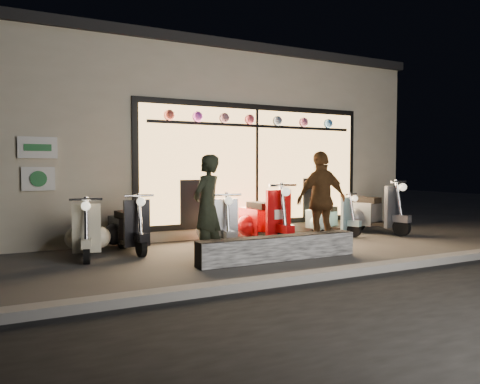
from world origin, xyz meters
The scene contains 12 objects.
ground centered at (0.00, 0.00, 0.00)m, with size 40.00×40.00×0.00m, color #383533.
kerb centered at (0.00, -2.00, 0.06)m, with size 40.00×0.25×0.12m, color slate.
shop_building centered at (0.00, 4.98, 2.10)m, with size 10.20×6.23×4.20m.
graffiti_barrier centered at (-0.23, -0.65, 0.20)m, with size 2.80×0.28×0.40m, color black.
scooter_silver centered at (-0.55, 0.99, 0.40)m, with size 0.61×1.41×1.00m.
scooter_red centered at (0.41, 1.01, 0.46)m, with size 0.52×1.59×1.15m.
scooter_black centered at (-2.18, 1.38, 0.40)m, with size 0.52×1.41×1.00m.
scooter_cream centered at (-2.90, 1.17, 0.39)m, with size 0.60×1.38×0.98m.
scooter_blue centered at (2.28, 1.35, 0.36)m, with size 0.73×1.24×0.90m.
scooter_grey centered at (3.36, 1.22, 0.47)m, with size 0.79×1.63×1.16m.
man centered at (-1.16, 0.08, 0.86)m, with size 0.62×0.41×1.71m, color black.
woman centered at (1.07, -0.05, 0.90)m, with size 1.05×0.44×1.80m, color #52341A.
Camera 1 is at (-4.19, -7.01, 1.50)m, focal length 35.00 mm.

